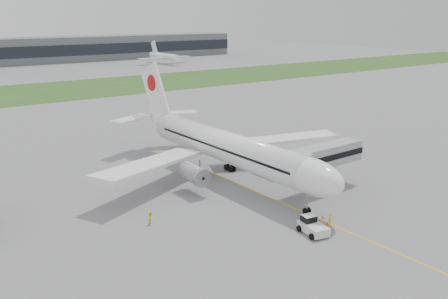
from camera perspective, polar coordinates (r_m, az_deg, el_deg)
ground at (r=81.02m, az=1.85°, el=-4.06°), size 600.00×600.00×0.00m
apron_markings at (r=77.38m, az=4.14°, el=-5.04°), size 70.00×70.00×0.04m
grass_strip at (r=188.12m, az=-21.42°, el=6.02°), size 600.00×50.00×0.02m
airliner at (r=83.08m, az=-0.19°, el=0.52°), size 48.13×53.95×17.88m
pushback_tug at (r=64.56m, az=10.03°, el=-8.58°), size 3.32×4.38×2.07m
jet_bridge at (r=78.23m, az=10.96°, el=-0.90°), size 15.75×4.94×7.29m
safety_cone_left at (r=67.53m, az=11.71°, el=-8.21°), size 0.37×0.37×0.51m
safety_cone_right at (r=69.26m, az=11.23°, el=-7.56°), size 0.39×0.39×0.54m
ground_crew_near at (r=67.06m, az=12.01°, el=-7.86°), size 0.73×0.68×1.68m
ground_crew_far at (r=66.83m, az=-8.36°, el=-7.75°), size 1.06×1.03×1.71m
distant_aircraft_right at (r=281.91m, az=-6.84°, el=9.70°), size 31.51×27.89×11.91m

